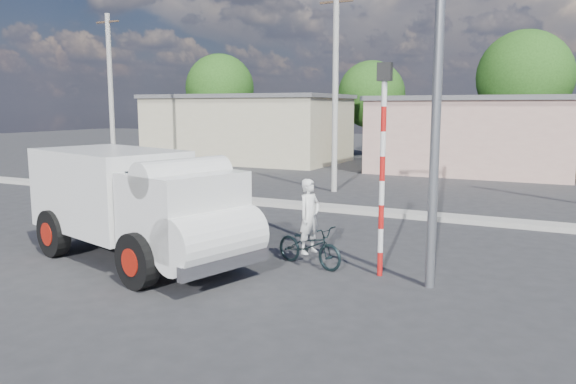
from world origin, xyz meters
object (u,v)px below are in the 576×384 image
at_px(bicycle, 309,245).
at_px(traffic_pole, 383,152).
at_px(truck, 138,202).
at_px(streetlight, 431,26).
at_px(cyclist, 309,230).

distance_m(bicycle, traffic_pole, 2.67).
bearing_deg(truck, streetlight, 27.02).
bearing_deg(traffic_pole, cyclist, -179.86).
height_order(bicycle, streetlight, streetlight).
bearing_deg(truck, cyclist, 38.62).
distance_m(truck, traffic_pole, 5.48).
relative_size(truck, streetlight, 0.71).
height_order(bicycle, traffic_pole, traffic_pole).
distance_m(truck, bicycle, 3.93).
bearing_deg(streetlight, cyclist, 173.38).
relative_size(truck, bicycle, 3.63).
height_order(cyclist, traffic_pole, traffic_pole).
height_order(truck, bicycle, truck).
xyz_separation_m(cyclist, streetlight, (2.55, -0.30, 4.14)).
distance_m(bicycle, cyclist, 0.36).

